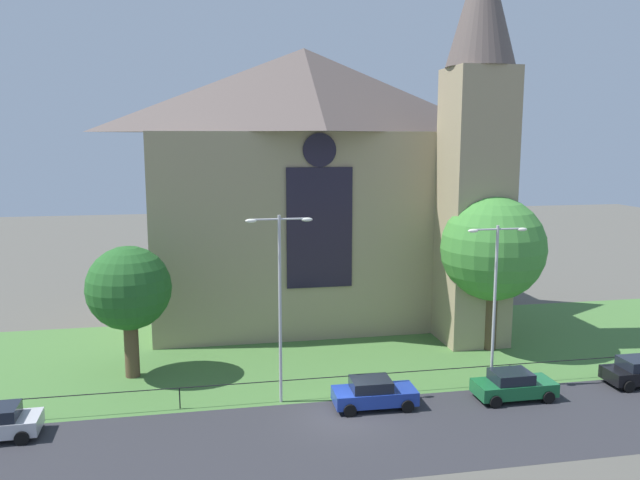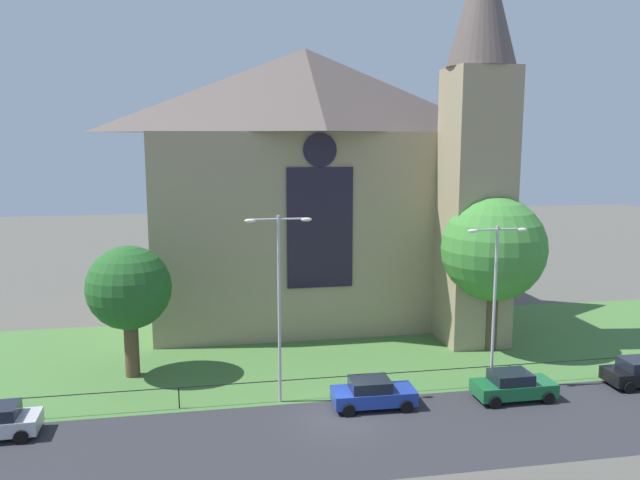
# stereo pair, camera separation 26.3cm
# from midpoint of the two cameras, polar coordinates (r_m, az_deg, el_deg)

# --- Properties ---
(ground) EXTENTS (160.00, 160.00, 0.00)m
(ground) POSITION_cam_midpoint_polar(r_m,az_deg,el_deg) (41.29, -1.38, -9.99)
(ground) COLOR #56544C
(road_asphalt) EXTENTS (120.00, 8.00, 0.01)m
(road_asphalt) POSITION_cam_midpoint_polar(r_m,az_deg,el_deg) (30.40, 2.48, -17.25)
(road_asphalt) COLOR #2D2D33
(road_asphalt) RESTS_ON ground
(grass_verge) EXTENTS (120.00, 20.00, 0.01)m
(grass_verge) POSITION_cam_midpoint_polar(r_m,az_deg,el_deg) (39.43, -0.90, -10.92)
(grass_verge) COLOR #477538
(grass_verge) RESTS_ON ground
(church_building) EXTENTS (23.20, 16.20, 26.00)m
(church_building) POSITION_cam_midpoint_polar(r_m,az_deg,el_deg) (46.81, -0.51, 5.14)
(church_building) COLOR tan
(church_building) RESTS_ON ground
(iron_railing) EXTENTS (36.03, 0.07, 1.13)m
(iron_railing) POSITION_cam_midpoint_polar(r_m,az_deg,el_deg) (34.27, 2.75, -12.32)
(iron_railing) COLOR black
(iron_railing) RESTS_ON ground
(tree_left_near) EXTENTS (4.76, 4.76, 7.60)m
(tree_left_near) POSITION_cam_midpoint_polar(r_m,az_deg,el_deg) (37.27, -17.08, -4.26)
(tree_left_near) COLOR brown
(tree_left_near) RESTS_ON ground
(tree_right_near) EXTENTS (6.65, 6.65, 9.96)m
(tree_right_near) POSITION_cam_midpoint_polar(r_m,az_deg,el_deg) (41.53, 15.17, -0.80)
(tree_right_near) COLOR brown
(tree_right_near) RESTS_ON ground
(streetlamp_near) EXTENTS (3.37, 0.26, 9.77)m
(streetlamp_near) POSITION_cam_midpoint_polar(r_m,az_deg,el_deg) (32.00, -3.88, -4.34)
(streetlamp_near) COLOR #B2B2B7
(streetlamp_near) RESTS_ON ground
(streetlamp_far) EXTENTS (3.37, 0.26, 8.96)m
(streetlamp_far) POSITION_cam_midpoint_polar(r_m,az_deg,el_deg) (35.41, 15.34, -4.06)
(streetlamp_far) COLOR #B2B2B7
(streetlamp_far) RESTS_ON ground
(parked_car_blue) EXTENTS (4.24, 2.10, 1.51)m
(parked_car_blue) POSITION_cam_midpoint_polar(r_m,az_deg,el_deg) (33.06, 4.63, -13.62)
(parked_car_blue) COLOR #1E3899
(parked_car_blue) RESTS_ON ground
(parked_car_green) EXTENTS (4.21, 2.04, 1.51)m
(parked_car_green) POSITION_cam_midpoint_polar(r_m,az_deg,el_deg) (35.38, 16.85, -12.43)
(parked_car_green) COLOR #196033
(parked_car_green) RESTS_ON ground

